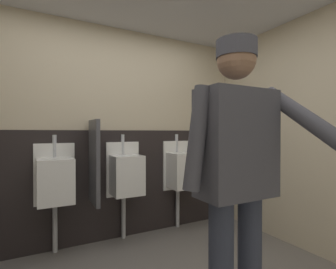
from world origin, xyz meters
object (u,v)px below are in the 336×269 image
Objects in this scene: urinal_right at (181,170)px; urinal_left at (55,180)px; person at (237,167)px; urinal_middle at (126,174)px.

urinal_left is at bearing 180.00° from urinal_right.
urinal_left is 1.93m from person.
urinal_left is 1.00× the size of urinal_right.
urinal_left is 1.50m from urinal_right.
person reaches higher than urinal_right.
urinal_right is 0.69× the size of person.
person is at bearing -86.84° from urinal_middle.
person is (0.09, -1.71, 0.29)m from urinal_middle.
urinal_left and urinal_right have the same top height.
urinal_middle and urinal_right have the same top height.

